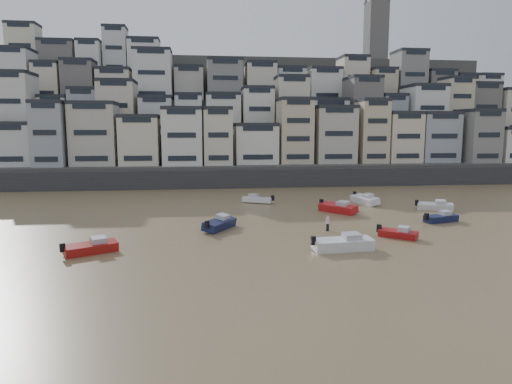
{
  "coord_description": "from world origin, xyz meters",
  "views": [
    {
      "loc": [
        -0.14,
        -22.22,
        11.39
      ],
      "look_at": [
        6.24,
        30.0,
        4.0
      ],
      "focal_mm": 32.0,
      "sensor_mm": 36.0,
      "label": 1
    }
  ],
  "objects": [
    {
      "name": "boat_i",
      "position": [
        24.45,
        43.38,
        0.83
      ],
      "size": [
        3.21,
        6.33,
        1.65
      ],
      "primitive_type": null,
      "rotation": [
        0.0,
        0.0,
        -1.36
      ],
      "color": "silver",
      "rests_on": "ground"
    },
    {
      "name": "boat_h",
      "position": [
        8.5,
        46.35,
        0.7
      ],
      "size": [
        5.3,
        3.83,
        1.39
      ],
      "primitive_type": null,
      "rotation": [
        0.0,
        0.0,
        2.66
      ],
      "color": "silver",
      "rests_on": "ground"
    },
    {
      "name": "boat_e",
      "position": [
        18.3,
        36.98,
        0.81
      ],
      "size": [
        5.17,
        5.94,
        1.63
      ],
      "primitive_type": null,
      "rotation": [
        0.0,
        0.0,
        -0.92
      ],
      "color": "#B21619",
      "rests_on": "ground"
    },
    {
      "name": "person_pink",
      "position": [
        13.83,
        26.25,
        0.87
      ],
      "size": [
        0.44,
        0.44,
        1.74
      ],
      "primitive_type": null,
      "color": "#F3ABBF",
      "rests_on": "ground"
    },
    {
      "name": "hillside",
      "position": [
        14.73,
        104.84,
        13.01
      ],
      "size": [
        141.04,
        66.0,
        50.0
      ],
      "color": "#4C4C47",
      "rests_on": "ground"
    },
    {
      "name": "boat_c",
      "position": [
        1.88,
        28.59,
        0.77
      ],
      "size": [
        4.58,
        5.8,
        1.55
      ],
      "primitive_type": null,
      "rotation": [
        0.0,
        0.0,
        1.01
      ],
      "color": "#151B42",
      "rests_on": "ground"
    },
    {
      "name": "ground",
      "position": [
        0.0,
        0.0,
        0.0
      ],
      "size": [
        400.0,
        400.0,
        0.0
      ],
      "primitive_type": "plane",
      "color": "olive",
      "rests_on": "ground"
    },
    {
      "name": "harbor_wall",
      "position": [
        10.0,
        65.0,
        1.75
      ],
      "size": [
        140.0,
        3.0,
        3.5
      ],
      "primitive_type": "cube",
      "color": "#38383A",
      "rests_on": "ground"
    },
    {
      "name": "boat_g",
      "position": [
        32.35,
        37.11,
        0.7
      ],
      "size": [
        5.39,
        3.6,
        1.4
      ],
      "primitive_type": null,
      "rotation": [
        0.0,
        0.0,
        -0.41
      ],
      "color": "silver",
      "rests_on": "ground"
    },
    {
      "name": "boat_a",
      "position": [
        13.01,
        18.09,
        0.85
      ],
      "size": [
        6.39,
        2.6,
        1.7
      ],
      "primitive_type": null,
      "rotation": [
        0.0,
        0.0,
        0.09
      ],
      "color": "silver",
      "rests_on": "ground"
    },
    {
      "name": "boat_d",
      "position": [
        28.96,
        29.36,
        0.66
      ],
      "size": [
        5.09,
        2.84,
        1.32
      ],
      "primitive_type": null,
      "rotation": [
        0.0,
        0.0,
        0.27
      ],
      "color": "#141B3F",
      "rests_on": "ground"
    },
    {
      "name": "boat_j",
      "position": [
        -10.22,
        19.83,
        0.7
      ],
      "size": [
        5.35,
        3.92,
        1.41
      ],
      "primitive_type": null,
      "rotation": [
        0.0,
        0.0,
        0.49
      ],
      "color": "#A11713",
      "rests_on": "ground"
    },
    {
      "name": "boat_b",
      "position": [
        20.25,
        22.2,
        0.59
      ],
      "size": [
        4.16,
        3.91,
        1.17
      ],
      "primitive_type": null,
      "rotation": [
        0.0,
        0.0,
        -0.72
      ],
      "color": "maroon",
      "rests_on": "ground"
    }
  ]
}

